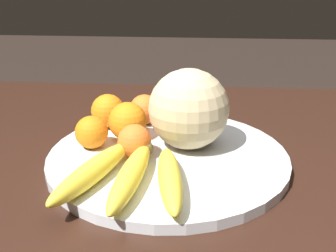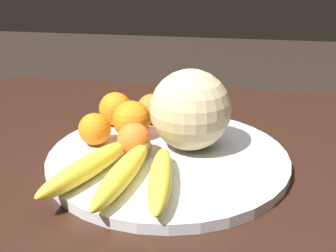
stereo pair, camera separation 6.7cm
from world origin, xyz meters
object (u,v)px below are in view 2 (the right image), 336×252
Objects in this scene: melon at (190,110)px; orange_back_left at (95,129)px; orange_back_right at (152,109)px; orange_front_right at (116,109)px; fruit_bowl at (168,156)px; orange_mid_center at (132,120)px; kitchen_table at (172,221)px; banana_bunch at (122,172)px; orange_front_left at (196,110)px; orange_top_small at (134,139)px.

melon is 0.18m from orange_back_left.
orange_back_right is at bearing -122.23° from orange_back_left.
orange_front_right is at bearing -93.87° from orange_back_left.
melon is (-0.03, -0.03, 0.08)m from fruit_bowl.
melon reaches higher than orange_mid_center.
banana_bunch is at bearing 56.37° from kitchen_table.
orange_front_left is 1.22× the size of orange_top_small.
orange_front_right reaches higher than orange_back_left.
banana_bunch is 3.17× the size of orange_front_right.
orange_back_left is 0.96× the size of orange_back_right.
orange_back_right is (-0.08, -0.12, 0.00)m from orange_back_left.
melon reaches higher than orange_back_right.
orange_front_left reaches higher than fruit_bowl.
fruit_bowl is at bearing 76.07° from orange_front_left.
orange_front_left is at bearing 167.59° from banana_bunch.
kitchen_table is 17.84× the size of orange_front_right.
orange_top_small is (-0.02, 0.07, -0.01)m from orange_mid_center.
orange_mid_center is at bearing -71.44° from orange_top_small.
melon reaches higher than orange_front_right.
fruit_bowl is at bearing -63.36° from kitchen_table.
kitchen_table is 0.22m from orange_front_left.
banana_bunch is 0.17m from orange_mid_center.
orange_back_left is at bearing 86.13° from orange_front_right.
fruit_bowl is 2.94× the size of melon.
orange_mid_center is at bearing 75.93° from orange_back_right.
kitchen_table is 0.23m from orange_back_right.
orange_mid_center is (0.08, -0.05, 0.04)m from fruit_bowl.
orange_back_left is at bearing 6.78° from melon.
orange_mid_center is at bearing -143.45° from orange_back_left.
orange_top_small is at bearing 91.40° from orange_back_right.
melon is 0.11m from orange_top_small.
orange_back_right is (0.07, -0.16, 0.16)m from kitchen_table.
orange_front_right is (0.08, -0.23, 0.01)m from banana_bunch.
banana_bunch is at bearing 110.21° from orange_front_right.
fruit_bowl is 0.15m from orange_back_right.
melon reaches higher than fruit_bowl.
orange_top_small reaches higher than fruit_bowl.
orange_back_left reaches higher than kitchen_table.
banana_bunch is 0.16m from orange_back_left.
orange_front_right is at bearing -40.24° from fruit_bowl.
melon reaches higher than orange_back_left.
kitchen_table is 0.17m from orange_top_small.
orange_back_right is 1.08× the size of orange_top_small.
orange_back_left is (0.17, 0.12, -0.01)m from orange_front_left.
melon is 0.14m from orange_back_right.
orange_back_right reaches higher than banana_bunch.
fruit_bowl is at bearing 139.76° from orange_front_right.
banana_bunch is (0.06, 0.09, 0.14)m from kitchen_table.
kitchen_table is at bearing 139.84° from orange_mid_center.
fruit_bowl is at bearing 146.77° from orange_mid_center.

